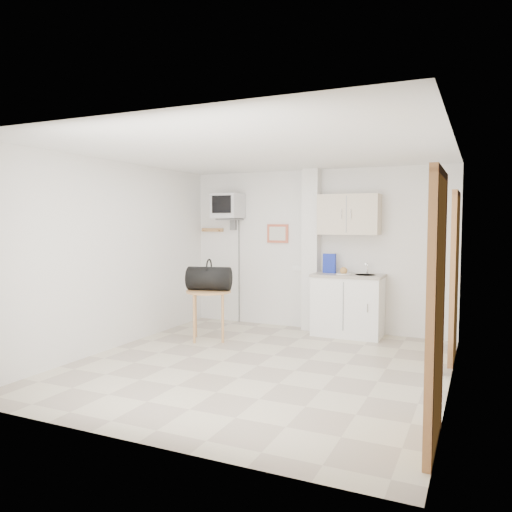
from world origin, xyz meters
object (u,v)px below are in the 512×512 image
at_px(round_table, 209,297).
at_px(duffel_bag, 209,278).
at_px(crt_television, 228,207).
at_px(water_bottle, 435,360).

distance_m(round_table, duffel_bag, 0.27).
bearing_deg(duffel_bag, crt_television, 90.98).
relative_size(crt_television, water_bottle, 5.58).
relative_size(crt_television, round_table, 3.01).
relative_size(round_table, water_bottle, 1.85).
bearing_deg(water_bottle, crt_television, 155.59).
bearing_deg(round_table, crt_television, 103.78).
distance_m(duffel_bag, water_bottle, 3.22).
bearing_deg(crt_television, water_bottle, -24.41).
distance_m(crt_television, duffel_bag, 1.55).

